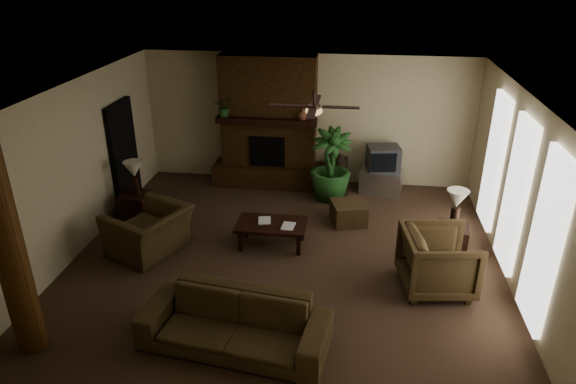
# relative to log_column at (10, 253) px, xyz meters

# --- Properties ---
(room_shell) EXTENTS (7.00, 7.00, 7.00)m
(room_shell) POSITION_rel_log_column_xyz_m (2.95, 2.40, 0.00)
(room_shell) COLOR #4B3525
(room_shell) RESTS_ON ground
(fireplace) EXTENTS (2.40, 0.70, 2.80)m
(fireplace) POSITION_rel_log_column_xyz_m (2.15, 5.62, -0.24)
(fireplace) COLOR #4F3015
(fireplace) RESTS_ON ground
(windows) EXTENTS (0.08, 3.65, 2.35)m
(windows) POSITION_rel_log_column_xyz_m (6.40, 2.60, -0.05)
(windows) COLOR white
(windows) RESTS_ON ground
(log_column) EXTENTS (0.36, 0.36, 2.80)m
(log_column) POSITION_rel_log_column_xyz_m (0.00, 0.00, 0.00)
(log_column) COLOR #593616
(log_column) RESTS_ON ground
(doorway) EXTENTS (0.10, 1.00, 2.10)m
(doorway) POSITION_rel_log_column_xyz_m (-0.49, 4.20, -0.35)
(doorway) COLOR black
(doorway) RESTS_ON ground
(ceiling_fan) EXTENTS (1.35, 1.35, 0.37)m
(ceiling_fan) POSITION_rel_log_column_xyz_m (3.35, 2.70, 1.13)
(ceiling_fan) COLOR black
(ceiling_fan) RESTS_ON ceiling
(sofa) EXTENTS (2.47, 1.02, 0.94)m
(sofa) POSITION_rel_log_column_xyz_m (2.60, 0.36, -0.93)
(sofa) COLOR #48371F
(sofa) RESTS_ON ground
(armchair_left) EXTENTS (1.21, 1.43, 1.06)m
(armchair_left) POSITION_rel_log_column_xyz_m (0.64, 2.44, -0.87)
(armchair_left) COLOR #48371F
(armchair_left) RESTS_ON ground
(armchair_right) EXTENTS (1.09, 1.15, 1.05)m
(armchair_right) POSITION_rel_log_column_xyz_m (5.31, 2.01, -0.88)
(armchair_right) COLOR #48371F
(armchair_right) RESTS_ON ground
(coffee_table) EXTENTS (1.20, 0.70, 0.43)m
(coffee_table) POSITION_rel_log_column_xyz_m (2.65, 2.93, -1.03)
(coffee_table) COLOR black
(coffee_table) RESTS_ON ground
(ottoman) EXTENTS (0.74, 0.74, 0.40)m
(ottoman) POSITION_rel_log_column_xyz_m (3.94, 3.96, -1.20)
(ottoman) COLOR #48371F
(ottoman) RESTS_ON ground
(tv_stand) EXTENTS (0.94, 0.67, 0.50)m
(tv_stand) POSITION_rel_log_column_xyz_m (4.59, 5.42, -1.15)
(tv_stand) COLOR #BDBDC0
(tv_stand) RESTS_ON ground
(tv) EXTENTS (0.73, 0.63, 0.52)m
(tv) POSITION_rel_log_column_xyz_m (4.59, 5.46, -0.64)
(tv) COLOR #38383B
(tv) RESTS_ON tv_stand
(floor_vase) EXTENTS (0.34, 0.34, 0.77)m
(floor_vase) POSITION_rel_log_column_xyz_m (3.69, 5.55, -0.97)
(floor_vase) COLOR black
(floor_vase) RESTS_ON ground
(floor_plant) EXTENTS (1.01, 1.58, 0.83)m
(floor_plant) POSITION_rel_log_column_xyz_m (3.53, 4.98, -0.98)
(floor_plant) COLOR #255220
(floor_plant) RESTS_ON ground
(side_table_left) EXTENTS (0.50, 0.50, 0.55)m
(side_table_left) POSITION_rel_log_column_xyz_m (-0.05, 3.51, -1.12)
(side_table_left) COLOR black
(side_table_left) RESTS_ON ground
(lamp_left) EXTENTS (0.44, 0.44, 0.65)m
(lamp_left) POSITION_rel_log_column_xyz_m (-0.00, 3.52, -0.40)
(lamp_left) COLOR black
(lamp_left) RESTS_ON side_table_left
(side_table_right) EXTENTS (0.57, 0.57, 0.55)m
(side_table_right) POSITION_rel_log_column_xyz_m (5.67, 3.01, -1.12)
(side_table_right) COLOR black
(side_table_right) RESTS_ON ground
(lamp_right) EXTENTS (0.44, 0.44, 0.65)m
(lamp_right) POSITION_rel_log_column_xyz_m (5.67, 3.01, -0.40)
(lamp_right) COLOR black
(lamp_right) RESTS_ON side_table_right
(mantel_plant) EXTENTS (0.40, 0.44, 0.33)m
(mantel_plant) POSITION_rel_log_column_xyz_m (1.27, 5.38, 0.32)
(mantel_plant) COLOR #255220
(mantel_plant) RESTS_ON fireplace
(mantel_vase) EXTENTS (0.27, 0.27, 0.22)m
(mantel_vase) POSITION_rel_log_column_xyz_m (2.91, 5.36, 0.27)
(mantel_vase) COLOR brown
(mantel_vase) RESTS_ON fireplace
(book_a) EXTENTS (0.22, 0.06, 0.29)m
(book_a) POSITION_rel_log_column_xyz_m (2.41, 2.97, -0.83)
(book_a) COLOR #999999
(book_a) RESTS_ON coffee_table
(book_b) EXTENTS (0.21, 0.04, 0.29)m
(book_b) POSITION_rel_log_column_xyz_m (2.84, 2.85, -0.82)
(book_b) COLOR #999999
(book_b) RESTS_ON coffee_table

